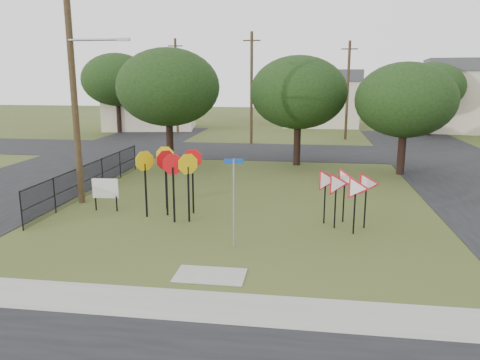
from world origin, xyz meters
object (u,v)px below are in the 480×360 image
(street_name_sign, at_px, (234,197))
(info_board, at_px, (105,189))
(stop_sign_cluster, at_px, (172,168))
(yield_sign_cluster, at_px, (345,185))

(street_name_sign, distance_m, info_board, 6.96)
(street_name_sign, relative_size, stop_sign_cluster, 1.11)
(stop_sign_cluster, relative_size, info_board, 1.95)
(stop_sign_cluster, xyz_separation_m, yield_sign_cluster, (6.74, -0.44, -0.37))
(street_name_sign, bearing_deg, yield_sign_cluster, 35.67)
(street_name_sign, relative_size, info_board, 2.15)
(stop_sign_cluster, distance_m, info_board, 3.19)
(street_name_sign, bearing_deg, info_board, 149.91)
(street_name_sign, xyz_separation_m, info_board, (-5.98, 3.47, -0.79))
(stop_sign_cluster, bearing_deg, yield_sign_cluster, -3.76)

